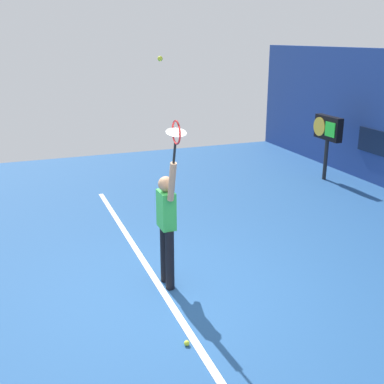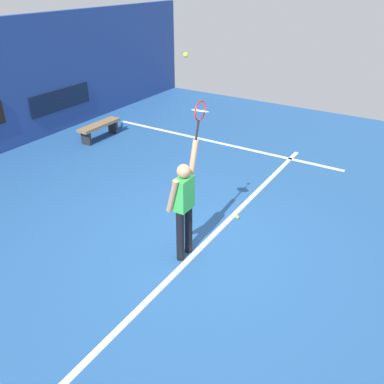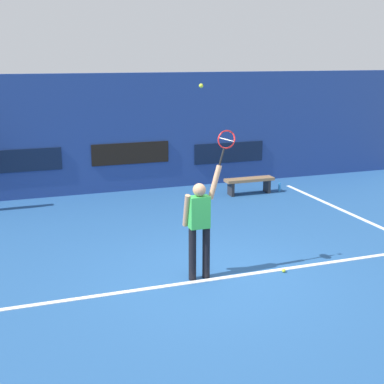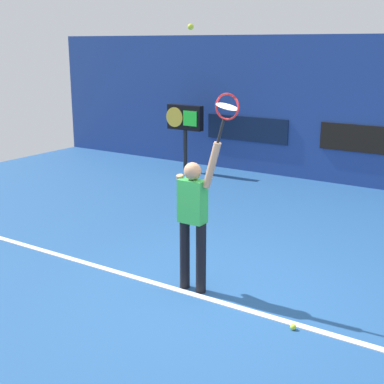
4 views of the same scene
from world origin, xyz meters
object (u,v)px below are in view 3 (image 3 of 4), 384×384
at_px(tennis_racket, 226,142).
at_px(spare_ball, 284,270).
at_px(tennis_player, 199,223).
at_px(court_bench, 249,182).
at_px(tennis_ball, 201,86).
at_px(water_bottle, 280,187).

relative_size(tennis_racket, spare_ball, 9.21).
bearing_deg(tennis_player, court_bench, 56.61).
bearing_deg(spare_ball, tennis_ball, 172.50).
height_order(tennis_racket, tennis_ball, tennis_ball).
bearing_deg(spare_ball, tennis_player, 170.52).
relative_size(tennis_racket, court_bench, 0.45).
height_order(tennis_player, tennis_ball, tennis_ball).
height_order(court_bench, water_bottle, court_bench).
xyz_separation_m(court_bench, spare_ball, (-1.80, -5.27, -0.30)).
bearing_deg(water_bottle, court_bench, -180.00).
bearing_deg(court_bench, tennis_racket, -119.56).
relative_size(tennis_racket, tennis_ball, 9.21).
relative_size(tennis_player, spare_ball, 29.13).
bearing_deg(tennis_racket, tennis_ball, -173.87).
distance_m(tennis_player, tennis_racket, 1.43).
xyz_separation_m(tennis_player, tennis_racket, (0.46, -0.00, 1.35)).
relative_size(tennis_player, water_bottle, 8.25).
xyz_separation_m(tennis_player, tennis_ball, (0.00, -0.05, 2.27)).
relative_size(tennis_player, tennis_racket, 3.16).
height_order(tennis_ball, court_bench, tennis_ball).
bearing_deg(tennis_player, tennis_ball, -88.94).
bearing_deg(tennis_player, tennis_racket, -0.53).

